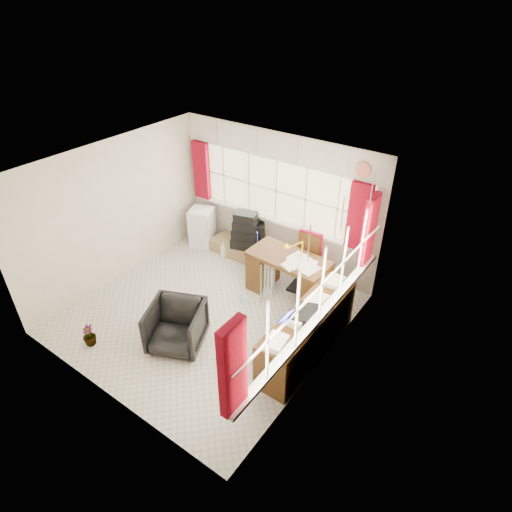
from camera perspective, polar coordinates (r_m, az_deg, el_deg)
The scene contains 20 objects.
ground at distance 7.13m, azimuth -6.38°, elevation -7.56°, with size 4.00×4.00×0.00m, color beige.
room_walls at distance 6.26m, azimuth -7.22°, elevation 2.89°, with size 4.00×4.00×4.00m.
window_back at distance 7.87m, azimuth 2.52°, elevation 5.26°, with size 3.70×0.12×3.60m.
window_right at distance 5.67m, azimuth 8.16°, elevation -7.80°, with size 0.12×3.70×3.60m.
curtains at distance 6.44m, azimuth 4.51°, elevation 3.53°, with size 3.83×3.83×1.15m.
overhead_cabinets at distance 6.10m, azimuth 5.56°, elevation 10.07°, with size 3.98×3.98×0.48m.
desk at distance 7.21m, azimuth 4.29°, elevation -2.44°, with size 1.39×0.73×0.83m.
desk_lamp at distance 6.77m, azimuth 6.19°, elevation 1.22°, with size 0.16×0.13×0.40m.
task_chair at distance 7.42m, azimuth 6.80°, elevation -0.41°, with size 0.47×0.49×1.04m.
office_chair at distance 6.42m, azimuth -10.59°, elevation -9.24°, with size 0.76×0.79×0.71m, color black.
radiator at distance 7.43m, azimuth 0.94°, elevation -2.87°, with size 0.44×0.23×0.63m.
credenza at distance 6.24m, azimuth 6.90°, elevation -9.90°, with size 0.50×2.00×0.85m.
file_tray at distance 5.85m, azimuth 6.59°, elevation -7.83°, with size 0.31×0.40×0.13m, color black.
tv_bench at distance 8.39m, azimuth -1.59°, elevation 0.76°, with size 1.40×0.50×0.25m, color #9F844F.
crt_tv at distance 8.29m, azimuth -0.65°, elevation 3.27°, with size 0.66×0.63×0.48m.
hifi_stack at distance 8.10m, azimuth -1.35°, elevation 3.25°, with size 0.62×0.48×0.74m.
mini_fridge at distance 8.74m, azimuth -7.17°, elevation 3.88°, with size 0.58×0.58×0.77m.
spray_bottle_a at distance 8.38m, azimuth -4.36°, elevation 0.83°, with size 0.12×0.12×0.31m, color white.
spray_bottle_b at distance 7.22m, azimuth -1.57°, elevation -5.67°, with size 0.09×0.10×0.21m, color #99E4D0.
flower_vase at distance 6.91m, azimuth -21.36°, elevation -9.80°, with size 0.20×0.20×0.35m, color black.
Camera 1 is at (3.75, -3.90, 4.64)m, focal length 30.00 mm.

